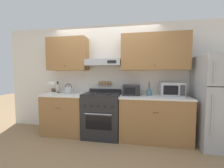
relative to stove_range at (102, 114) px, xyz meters
The scene contains 11 objects.
ground_plane 0.58m from the stove_range, 90.00° to the right, with size 16.00×16.00×0.00m, color #937551.
wall_back 1.05m from the stove_range, 70.16° to the left, with size 5.20×0.46×2.55m.
counter_left 0.89m from the stove_range, behind, with size 0.98×0.67×0.93m.
counter_right 1.11m from the stove_range, ahead, with size 1.43×0.67×0.93m.
stove_range is the anchor object (origin of this frame).
refrigerator 2.31m from the stove_range, ahead, with size 0.75×0.77×1.73m.
tea_kettle 1.00m from the stove_range, behind, with size 0.24×0.19×0.23m.
coffee_maker 1.37m from the stove_range, behind, with size 0.16×0.21×0.28m.
microwave 1.59m from the stove_range, ahead, with size 0.46×0.37×0.29m.
utensil_crock 1.15m from the stove_range, ahead, with size 0.11×0.11×0.29m.
toaster_oven 0.85m from the stove_range, ahead, with size 0.37×0.30×0.23m.
Camera 1 is at (0.73, -2.62, 1.39)m, focal length 22.00 mm.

